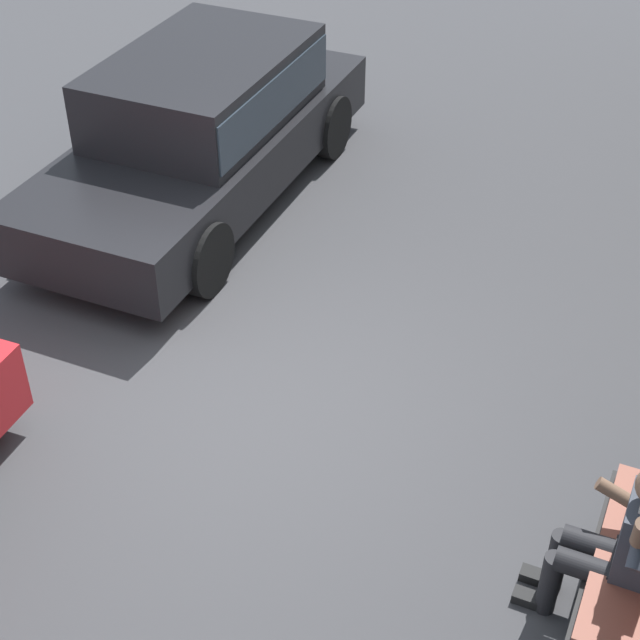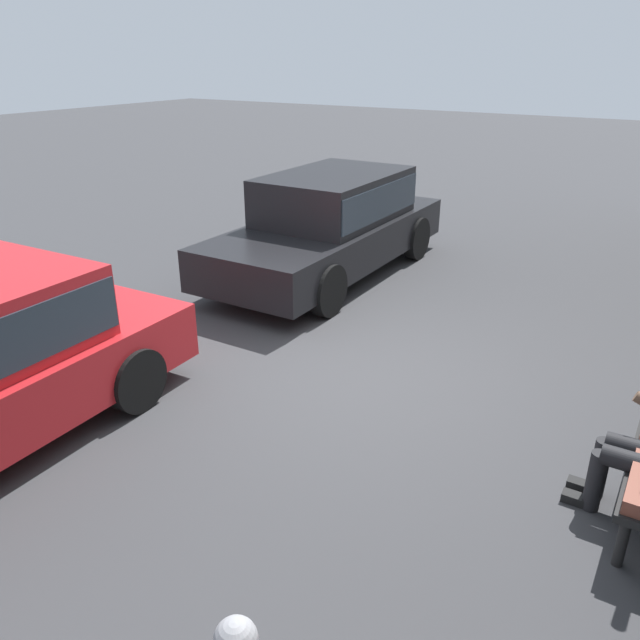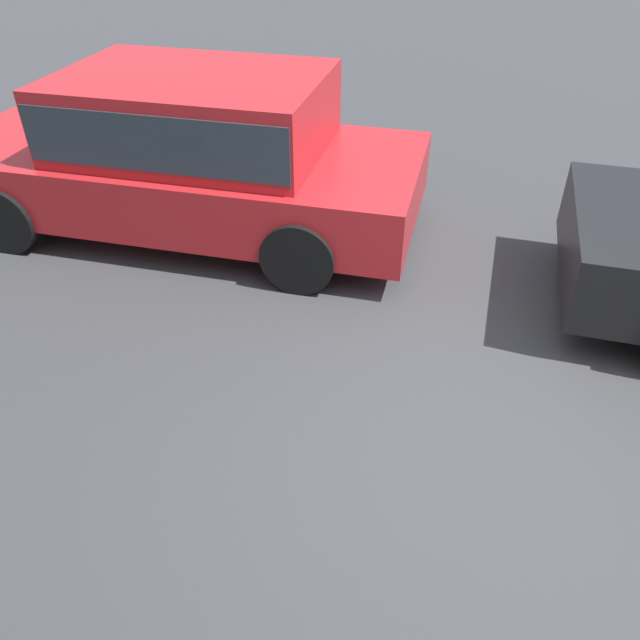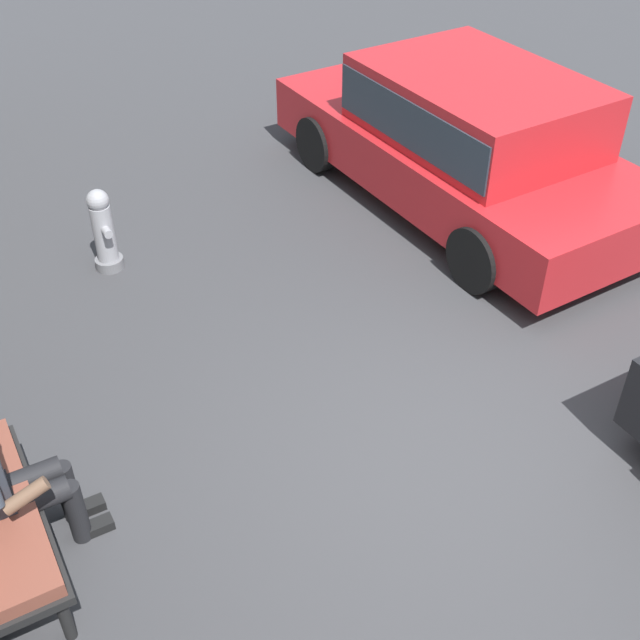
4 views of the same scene
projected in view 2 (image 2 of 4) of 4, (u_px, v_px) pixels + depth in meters
The scene contains 2 objects.
ground_plane at pixel (363, 378), 6.40m from camera, with size 60.00×60.00×0.00m, color #38383A.
parked_car_near at pixel (331, 220), 9.12m from camera, with size 4.46×1.84×1.48m.
Camera 2 is at (5.02, 2.60, 3.08)m, focal length 35.00 mm.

